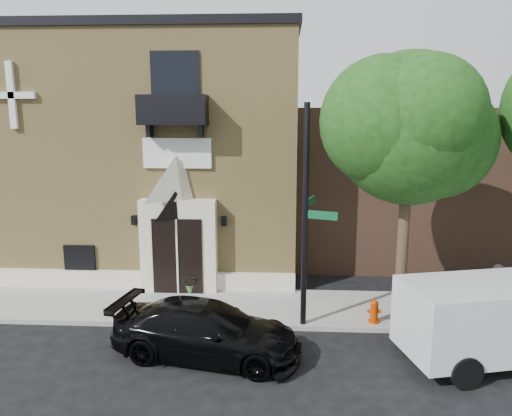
{
  "coord_description": "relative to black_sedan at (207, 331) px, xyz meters",
  "views": [
    {
      "loc": [
        2.55,
        -13.59,
        6.35
      ],
      "look_at": [
        1.69,
        2.0,
        3.25
      ],
      "focal_mm": 35.0,
      "sensor_mm": 36.0,
      "label": 1
    }
  ],
  "objects": [
    {
      "name": "ground",
      "position": [
        -0.62,
        1.64,
        -0.72
      ],
      "size": [
        120.0,
        120.0,
        0.0
      ],
      "primitive_type": "plane",
      "color": "black",
      "rests_on": "ground"
    },
    {
      "name": "sidewalk",
      "position": [
        0.38,
        3.14,
        -0.64
      ],
      "size": [
        42.0,
        3.0,
        0.15
      ],
      "primitive_type": "cube",
      "color": "gray",
      "rests_on": "ground"
    },
    {
      "name": "church",
      "position": [
        -3.6,
        9.59,
        3.92
      ],
      "size": [
        12.2,
        11.01,
        9.3
      ],
      "color": "tan",
      "rests_on": "ground"
    },
    {
      "name": "neighbour_building",
      "position": [
        11.38,
        10.64,
        2.48
      ],
      "size": [
        18.0,
        8.0,
        6.4
      ],
      "primitive_type": "cube",
      "color": "brown",
      "rests_on": "ground"
    },
    {
      "name": "street_tree_left",
      "position": [
        5.41,
        1.98,
        5.15
      ],
      "size": [
        4.97,
        4.38,
        7.77
      ],
      "color": "#38281C",
      "rests_on": "sidewalk"
    },
    {
      "name": "black_sedan",
      "position": [
        0.0,
        0.0,
        0.0
      ],
      "size": [
        5.23,
        2.9,
        1.43
      ],
      "primitive_type": "imported",
      "rotation": [
        0.0,
        0.0,
        1.38
      ],
      "color": "black",
      "rests_on": "ground"
    },
    {
      "name": "cargo_van",
      "position": [
        7.76,
        0.2,
        0.47
      ],
      "size": [
        5.55,
        3.22,
        2.13
      ],
      "rotation": [
        0.0,
        0.0,
        0.23
      ],
      "color": "silver",
      "rests_on": "ground"
    },
    {
      "name": "street_sign",
      "position": [
        2.59,
        1.85,
        2.65
      ],
      "size": [
        0.97,
        1.2,
        6.39
      ],
      "rotation": [
        0.0,
        0.0,
        -0.32
      ],
      "color": "black",
      "rests_on": "sidewalk"
    },
    {
      "name": "fire_hydrant",
      "position": [
        4.66,
        2.03,
        -0.22
      ],
      "size": [
        0.4,
        0.32,
        0.7
      ],
      "color": "#B02E02",
      "rests_on": "sidewalk"
    },
    {
      "name": "dumpster",
      "position": [
        8.43,
        2.44,
        0.07
      ],
      "size": [
        1.97,
        1.16,
        1.26
      ],
      "rotation": [
        0.0,
        0.0,
        -0.04
      ],
      "color": "#0D3214",
      "rests_on": "sidewalk"
    },
    {
      "name": "planter",
      "position": [
        -1.19,
        4.2,
        -0.25
      ],
      "size": [
        0.68,
        0.63,
        0.64
      ],
      "primitive_type": "imported",
      "rotation": [
        0.0,
        0.0,
        -0.26
      ],
      "color": "#436732",
      "rests_on": "sidewalk"
    },
    {
      "name": "pedestrian_near",
      "position": [
        8.25,
        2.43,
        0.3
      ],
      "size": [
        0.73,
        0.58,
        1.74
      ],
      "primitive_type": "imported",
      "rotation": [
        0.0,
        0.0,
        3.44
      ],
      "color": "black",
      "rests_on": "sidewalk"
    }
  ]
}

